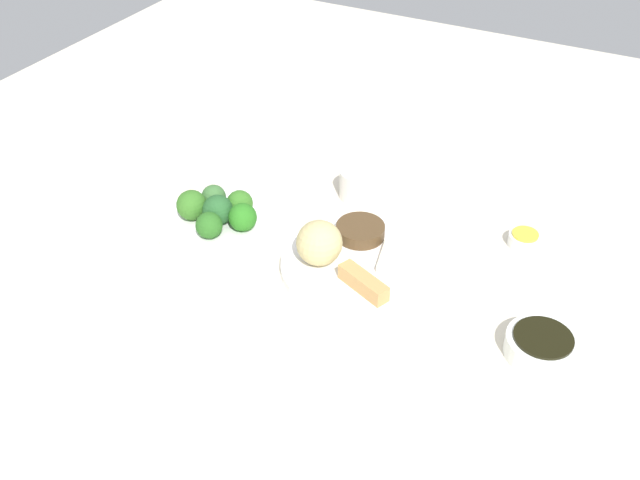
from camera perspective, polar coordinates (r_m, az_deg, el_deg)
tabletop at (r=1.14m, az=4.73°, el=-3.96°), size 2.20×2.20×0.02m
main_plate at (r=1.16m, az=3.27°, el=-2.00°), size 0.26×0.26×0.02m
rice_scoop at (r=1.13m, az=-0.05°, el=-0.23°), size 0.07×0.07×0.07m
spring_roll at (r=1.09m, az=3.44°, el=-3.38°), size 0.09×0.06×0.03m
crab_rangoon_wonton at (r=1.16m, az=6.63°, el=-1.49°), size 0.09×0.09×0.01m
stir_fry_heap at (r=1.20m, az=3.19°, el=0.73°), size 0.08×0.08×0.02m
broccoli_plate at (r=1.26m, az=-7.92°, el=1.14°), size 0.22×0.22×0.01m
broccoli_floret_0 at (r=1.24m, az=-8.05°, el=2.36°), size 0.05×0.05×0.05m
broccoli_floret_1 at (r=1.28m, az=-8.37°, el=3.37°), size 0.04×0.04×0.04m
broccoli_floret_2 at (r=1.25m, az=-10.08°, el=2.70°), size 0.05×0.05×0.05m
broccoli_floret_4 at (r=1.21m, az=-8.73°, el=1.15°), size 0.04×0.04×0.04m
broccoli_floret_5 at (r=1.25m, az=-6.34°, el=2.89°), size 0.05×0.05×0.05m
broccoli_floret_6 at (r=1.22m, az=-6.11°, el=1.80°), size 0.05×0.05×0.05m
soy_sauce_bowl at (r=1.06m, az=17.02°, el=-8.01°), size 0.10×0.10×0.03m
soy_sauce_bowl_liquid at (r=1.05m, az=17.19°, el=-7.34°), size 0.08×0.08×0.00m
sauce_ramekin_hot_mustard at (r=1.25m, az=15.77°, el=-0.01°), size 0.05×0.05×0.02m
sauce_ramekin_hot_mustard_liquid at (r=1.25m, az=15.87°, el=0.44°), size 0.04×0.04×0.00m
teacup at (r=1.32m, az=3.01°, el=4.41°), size 0.07×0.07×0.06m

